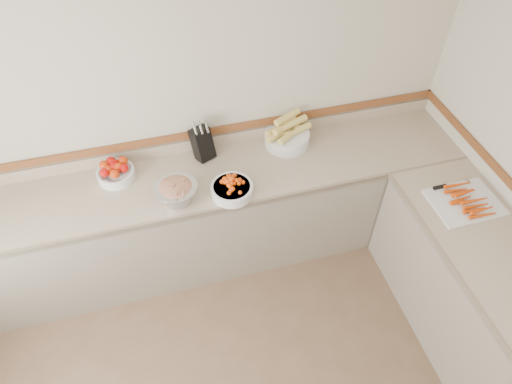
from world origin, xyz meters
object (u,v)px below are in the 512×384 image
object	(u,v)px
corn_bowl	(287,135)
cutting_board	(465,201)
knife_block	(202,143)
rhubarb_bowl	(176,192)
tomato_bowl	(115,171)
dishwasher	(499,330)
cherry_tomato_bowl	(232,188)

from	to	relation	value
corn_bowl	cutting_board	bearing A→B (deg)	-43.10
knife_block	rhubarb_bowl	bearing A→B (deg)	-123.08
tomato_bowl	corn_bowl	bearing A→B (deg)	1.35
cutting_board	corn_bowl	bearing A→B (deg)	136.90
dishwasher	rhubarb_bowl	xyz separation A→B (m)	(-1.86, 1.26, 0.56)
knife_block	tomato_bowl	distance (m)	0.65
cutting_board	cherry_tomato_bowl	bearing A→B (deg)	161.36
tomato_bowl	rhubarb_bowl	world-z (taller)	rhubarb_bowl
cherry_tomato_bowl	corn_bowl	size ratio (longest dim) A/B	0.77
cherry_tomato_bowl	corn_bowl	bearing A→B (deg)	37.35
knife_block	cherry_tomato_bowl	world-z (taller)	knife_block
rhubarb_bowl	cherry_tomato_bowl	bearing A→B (deg)	-5.83
dishwasher	corn_bowl	world-z (taller)	corn_bowl
corn_bowl	rhubarb_bowl	size ratio (longest dim) A/B	1.28
rhubarb_bowl	cutting_board	xyz separation A→B (m)	(1.88, -0.55, -0.07)
knife_block	corn_bowl	xyz separation A→B (m)	(0.65, -0.02, -0.05)
cherry_tomato_bowl	cutting_board	xyz separation A→B (m)	(1.51, -0.51, -0.04)
rhubarb_bowl	cutting_board	distance (m)	1.96
cherry_tomato_bowl	tomato_bowl	bearing A→B (deg)	153.71
rhubarb_bowl	cutting_board	world-z (taller)	rhubarb_bowl
cherry_tomato_bowl	cutting_board	size ratio (longest dim) A/B	0.63
rhubarb_bowl	corn_bowl	bearing A→B (deg)	22.17
corn_bowl	rhubarb_bowl	bearing A→B (deg)	-157.83
tomato_bowl	cutting_board	size ratio (longest dim) A/B	0.58
dishwasher	knife_block	world-z (taller)	knife_block
cherry_tomato_bowl	rhubarb_bowl	bearing A→B (deg)	174.17
cherry_tomato_bowl	knife_block	bearing A→B (deg)	104.96
tomato_bowl	corn_bowl	distance (m)	1.29
dishwasher	cherry_tomato_bowl	xyz separation A→B (m)	(-1.49, 1.22, 0.52)
tomato_bowl	knife_block	bearing A→B (deg)	4.89
corn_bowl	dishwasher	bearing A→B (deg)	-59.59
dishwasher	tomato_bowl	bearing A→B (deg)	144.60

